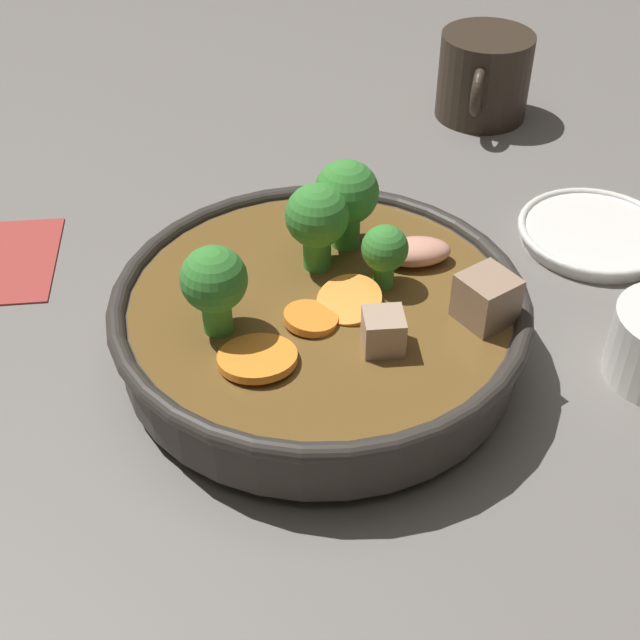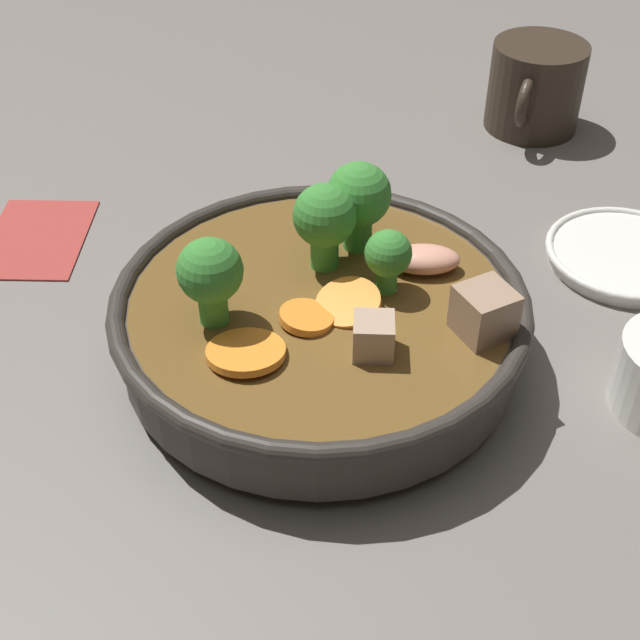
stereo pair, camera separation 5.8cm
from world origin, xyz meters
The scene contains 5 objects.
ground_plane centered at (0.00, 0.00, 0.00)m, with size 3.00×3.00×0.00m, color slate.
stirfry_bowl centered at (0.00, 0.00, 0.04)m, with size 0.27×0.27×0.11m.
side_saucer centered at (-0.19, 0.17, 0.01)m, with size 0.12×0.12×0.01m.
dark_mug centered at (-0.38, 0.06, 0.04)m, with size 0.11×0.09×0.08m.
napkin centered at (-0.04, -0.26, 0.00)m, with size 0.13×0.11×0.00m.
Camera 2 is at (0.41, 0.17, 0.41)m, focal length 50.00 mm.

